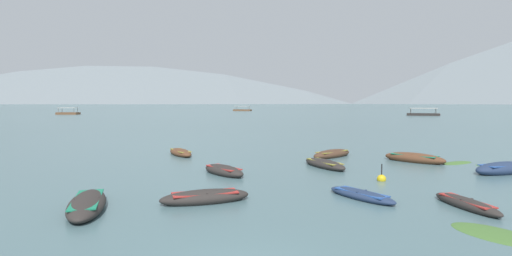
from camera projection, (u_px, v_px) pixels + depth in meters
The scene contains 21 objects.
ground_plane at pixel (283, 103), 1501.28m from camera, with size 6000.00×6000.00×0.00m, color slate.
mountain_0 at pixel (3, 75), 1755.14m from camera, with size 776.68×776.68×264.26m, color #56665B.
mountain_1 at pixel (179, 50), 1900.22m from camera, with size 2259.15×2259.15×536.51m, color slate.
mountain_2 at pixel (343, 82), 1783.53m from camera, with size 812.95×812.95×197.24m, color #56665B.
rowboat_0 at pixel (87, 204), 14.56m from camera, with size 2.86×4.59×0.68m.
rowboat_1 at pixel (504, 169), 22.12m from camera, with size 4.51×3.13×0.83m.
rowboat_2 at pixel (466, 204), 14.82m from camera, with size 1.77×3.42×0.49m.
rowboat_3 at pixel (414, 158), 26.28m from camera, with size 4.09×3.77×0.80m.
rowboat_4 at pixel (224, 171), 21.73m from camera, with size 3.26×3.36×0.67m.
rowboat_5 at pixel (361, 195), 16.28m from camera, with size 2.92×3.24×0.45m.
rowboat_6 at pixel (332, 154), 28.62m from camera, with size 3.80×3.94×0.71m.
rowboat_8 at pixel (205, 197), 15.67m from camera, with size 3.94×2.56×0.65m.
rowboat_9 at pixel (181, 153), 29.63m from camera, with size 3.14×3.87×0.62m.
rowboat_10 at pixel (325, 164), 24.14m from camera, with size 3.02×4.16×0.62m.
ferry_0 at pixel (423, 114), 117.54m from camera, with size 10.06×6.05×2.54m.
ferry_1 at pixel (242, 110), 181.80m from camera, with size 9.11×5.06×2.54m.
ferry_2 at pixel (68, 113), 128.49m from camera, with size 7.28×2.96×2.54m.
mooring_buoy at pixel (381, 179), 19.93m from camera, with size 0.47×0.47×1.04m.
weed_patch_1 at pixel (497, 235), 11.80m from camera, with size 1.58×2.78×0.14m, color #477033.
weed_patch_2 at pixel (501, 167), 24.34m from camera, with size 2.88×1.15×0.14m, color #477033.
weed_patch_3 at pixel (457, 163), 25.72m from camera, with size 2.85×1.03×0.14m, color #477033.
Camera 1 is at (0.88, -8.30, 4.16)m, focal length 26.36 mm.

